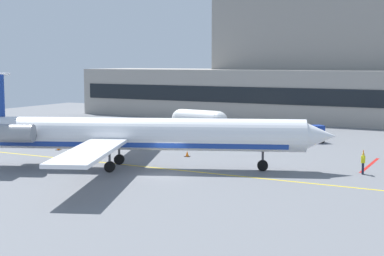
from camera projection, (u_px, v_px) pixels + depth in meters
name	position (u px, v px, depth m)	size (l,w,h in m)	color
ground	(166.00, 175.00, 46.34)	(120.00, 120.00, 0.11)	slate
terminal_building	(305.00, 69.00, 89.02)	(67.16, 14.82, 20.20)	gray
regional_jet	(125.00, 134.00, 48.46)	(33.00, 25.96, 8.05)	white
baggage_tug	(312.00, 135.00, 64.22)	(3.78, 3.57, 1.93)	#19389E
pushback_tractor	(191.00, 132.00, 65.81)	(3.47, 4.28, 2.15)	#19389E
fuel_tank	(199.00, 120.00, 73.96)	(8.20, 3.17, 2.84)	white
marshaller	(363.00, 162.00, 46.17)	(0.34, 0.83, 1.94)	#191E33
safety_cone_alpha	(110.00, 147.00, 59.50)	(0.47, 0.47, 0.55)	orange
safety_cone_bravo	(187.00, 154.00, 54.76)	(0.47, 0.47, 0.55)	orange
safety_cone_charlie	(59.00, 148.00, 58.86)	(0.47, 0.47, 0.55)	orange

